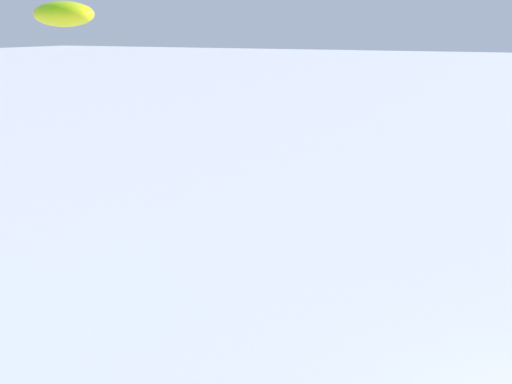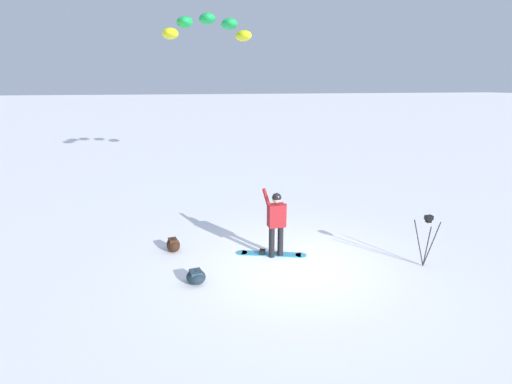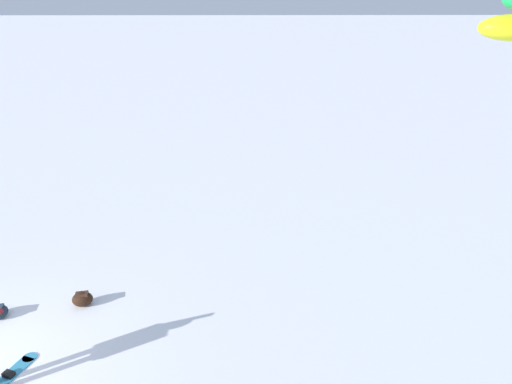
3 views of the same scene
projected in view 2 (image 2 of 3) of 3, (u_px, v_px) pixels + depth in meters
ground_plane at (294, 265)px, 9.05m from camera, size 300.00×300.00×0.00m
snowboarder at (276, 219)px, 9.27m from camera, size 0.62×0.48×1.62m
snowboard at (271, 253)px, 9.62m from camera, size 0.77×1.64×0.10m
traction_kite at (207, 27)px, 16.37m from camera, size 1.31×3.77×1.06m
gear_bag_large at (173, 245)px, 9.75m from camera, size 0.51×0.40×0.34m
camera_tripod at (427, 230)px, 8.79m from camera, size 0.52×0.51×1.23m
gear_bag_small at (196, 276)px, 8.21m from camera, size 0.53×0.46×0.28m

